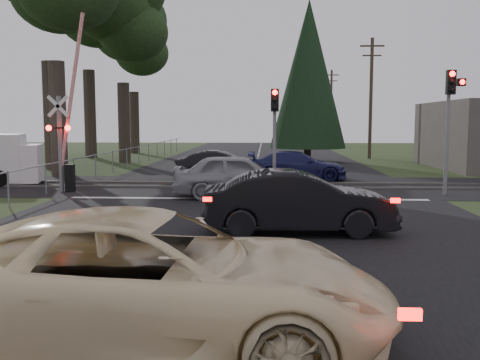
# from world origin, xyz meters

# --- Properties ---
(ground) EXTENTS (120.00, 120.00, 0.00)m
(ground) POSITION_xyz_m (0.00, 0.00, 0.00)
(ground) COLOR #273819
(ground) RESTS_ON ground
(road) EXTENTS (14.00, 100.00, 0.01)m
(road) POSITION_xyz_m (0.00, 10.00, 0.01)
(road) COLOR black
(road) RESTS_ON ground
(rail_corridor) EXTENTS (120.00, 8.00, 0.01)m
(rail_corridor) POSITION_xyz_m (0.00, 12.00, 0.01)
(rail_corridor) COLOR black
(rail_corridor) RESTS_ON ground
(stop_line) EXTENTS (13.00, 0.35, 0.00)m
(stop_line) POSITION_xyz_m (0.00, 8.20, 0.01)
(stop_line) COLOR silver
(stop_line) RESTS_ON ground
(rail_near) EXTENTS (120.00, 0.12, 0.10)m
(rail_near) POSITION_xyz_m (0.00, 11.20, 0.05)
(rail_near) COLOR #59544C
(rail_near) RESTS_ON ground
(rail_far) EXTENTS (120.00, 0.12, 0.10)m
(rail_far) POSITION_xyz_m (0.00, 12.80, 0.05)
(rail_far) COLOR #59544C
(rail_far) RESTS_ON ground
(crossing_signal) EXTENTS (1.62, 0.38, 6.96)m
(crossing_signal) POSITION_xyz_m (-7.27, 9.79, 2.06)
(crossing_signal) COLOR slate
(crossing_signal) RESTS_ON ground
(traffic_signal_right) EXTENTS (0.68, 0.48, 4.70)m
(traffic_signal_right) POSITION_xyz_m (7.55, 9.47, 3.31)
(traffic_signal_right) COLOR slate
(traffic_signal_right) RESTS_ON ground
(traffic_signal_center) EXTENTS (0.32, 0.48, 4.10)m
(traffic_signal_center) POSITION_xyz_m (1.00, 10.68, 2.81)
(traffic_signal_center) COLOR slate
(traffic_signal_center) RESTS_ON ground
(utility_pole_mid) EXTENTS (1.80, 0.26, 9.00)m
(utility_pole_mid) POSITION_xyz_m (8.50, 30.00, 4.73)
(utility_pole_mid) COLOR #4C3D2D
(utility_pole_mid) RESTS_ON ground
(utility_pole_far) EXTENTS (1.80, 0.26, 9.00)m
(utility_pole_far) POSITION_xyz_m (8.50, 55.00, 4.73)
(utility_pole_far) COLOR #4C3D2D
(utility_pole_far) RESTS_ON ground
(euc_tree_c) EXTENTS (6.00, 6.00, 13.20)m
(euc_tree_c) POSITION_xyz_m (-9.00, 25.00, 9.51)
(euc_tree_c) COLOR #473D33
(euc_tree_c) RESTS_ON ground
(euc_tree_d) EXTENTS (7.50, 7.50, 16.50)m
(euc_tree_d) POSITION_xyz_m (-13.00, 30.00, 11.91)
(euc_tree_d) COLOR #473D33
(euc_tree_d) RESTS_ON ground
(euc_tree_e) EXTENTS (6.00, 6.00, 13.20)m
(euc_tree_e) POSITION_xyz_m (-11.00, 36.00, 9.51)
(euc_tree_e) COLOR #473D33
(euc_tree_e) RESTS_ON ground
(conifer_tree) EXTENTS (5.20, 5.20, 11.00)m
(conifer_tree) POSITION_xyz_m (3.50, 26.00, 5.99)
(conifer_tree) COLOR #473D33
(conifer_tree) RESTS_ON ground
(fence_left) EXTENTS (0.10, 36.00, 1.20)m
(fence_left) POSITION_xyz_m (-7.80, 22.50, 0.00)
(fence_left) COLOR slate
(fence_left) RESTS_ON ground
(cream_coupe) EXTENTS (6.17, 3.03, 1.69)m
(cream_coupe) POSITION_xyz_m (-0.77, -4.61, 0.84)
(cream_coupe) COLOR #FFE9B6
(cream_coupe) RESTS_ON ground
(dark_hatchback) EXTENTS (4.84, 1.89, 1.57)m
(dark_hatchback) POSITION_xyz_m (1.48, 2.30, 0.78)
(dark_hatchback) COLOR black
(dark_hatchback) RESTS_ON ground
(silver_car) EXTENTS (4.87, 2.22, 1.62)m
(silver_car) POSITION_xyz_m (-0.37, 8.55, 0.81)
(silver_car) COLOR #929599
(silver_car) RESTS_ON ground
(blue_sedan) EXTENTS (4.77, 2.04, 1.37)m
(blue_sedan) POSITION_xyz_m (2.15, 14.78, 0.69)
(blue_sedan) COLOR #1B1D51
(blue_sedan) RESTS_ON ground
(dark_car_far) EXTENTS (4.26, 1.53, 1.40)m
(dark_car_far) POSITION_xyz_m (-1.53, 14.52, 0.70)
(dark_car_far) COLOR black
(dark_car_far) RESTS_ON ground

